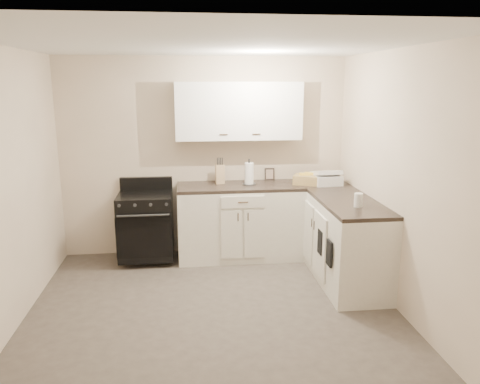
{
  "coord_description": "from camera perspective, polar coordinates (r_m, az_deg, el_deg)",
  "views": [
    {
      "loc": [
        -0.22,
        -4.13,
        2.18
      ],
      "look_at": [
        0.35,
        0.85,
        1.0
      ],
      "focal_mm": 35.0,
      "sensor_mm": 36.0,
      "label": 1
    }
  ],
  "objects": [
    {
      "name": "wicker_basket",
      "position": [
        5.9,
        8.27,
        1.5
      ],
      "size": [
        0.41,
        0.35,
        0.11
      ],
      "primitive_type": "cube",
      "rotation": [
        0.0,
        0.0,
        -0.41
      ],
      "color": "tan",
      "rests_on": "countertop_right"
    },
    {
      "name": "stove",
      "position": [
        5.89,
        -11.38,
        -4.05
      ],
      "size": [
        0.65,
        0.56,
        0.79
      ],
      "primitive_type": "cube",
      "color": "black",
      "rests_on": "floor"
    },
    {
      "name": "base_cabinets_right",
      "position": [
        5.55,
        11.93,
        -5.26
      ],
      "size": [
        0.6,
        1.9,
        0.9
      ],
      "primitive_type": "cube",
      "color": "silver",
      "rests_on": "floor"
    },
    {
      "name": "paper_towel",
      "position": [
        5.81,
        1.11,
        2.24
      ],
      "size": [
        0.14,
        0.14,
        0.27
      ],
      "primitive_type": "cylinder",
      "rotation": [
        0.0,
        0.0,
        0.28
      ],
      "color": "white",
      "rests_on": "countertop_back"
    },
    {
      "name": "ceiling",
      "position": [
        4.15,
        -3.63,
        17.59
      ],
      "size": [
        3.6,
        3.6,
        0.0
      ],
      "primitive_type": "plane",
      "color": "white",
      "rests_on": "wall_back"
    },
    {
      "name": "soap_bottle",
      "position": [
        5.8,
        1.05,
        1.67
      ],
      "size": [
        0.07,
        0.07,
        0.16
      ],
      "primitive_type": "cylinder",
      "rotation": [
        0.0,
        0.0,
        -0.39
      ],
      "color": "#3A985C",
      "rests_on": "countertop_back"
    },
    {
      "name": "base_cabinets_back",
      "position": [
        5.93,
        -0.0,
        -3.77
      ],
      "size": [
        1.55,
        0.6,
        0.9
      ],
      "primitive_type": "cube",
      "color": "silver",
      "rests_on": "floor"
    },
    {
      "name": "wall_front",
      "position": [
        2.52,
        -1.01,
        -8.45
      ],
      "size": [
        3.6,
        0.0,
        3.6
      ],
      "primitive_type": "plane",
      "rotation": [
        -1.57,
        0.0,
        0.0
      ],
      "color": "beige",
      "rests_on": "ground"
    },
    {
      "name": "countertop_back",
      "position": [
        5.81,
        -0.0,
        0.67
      ],
      "size": [
        1.55,
        0.6,
        0.04
      ],
      "primitive_type": "cube",
      "color": "black",
      "rests_on": "base_cabinets_back"
    },
    {
      "name": "glass_jar",
      "position": [
        4.92,
        14.23,
        -0.96
      ],
      "size": [
        0.1,
        0.1,
        0.14
      ],
      "primitive_type": "cylinder",
      "rotation": [
        0.0,
        0.0,
        -0.15
      ],
      "color": "silver",
      "rests_on": "countertop_right"
    },
    {
      "name": "oven_mitt_far",
      "position": [
        5.12,
        9.76,
        -6.06
      ],
      "size": [
        0.02,
        0.15,
        0.26
      ],
      "primitive_type": "cube",
      "color": "black",
      "rests_on": "base_cabinets_right"
    },
    {
      "name": "wall_right",
      "position": [
        4.7,
        19.11,
        1.04
      ],
      "size": [
        0.0,
        3.6,
        3.6
      ],
      "primitive_type": "plane",
      "rotation": [
        1.57,
        0.0,
        -1.57
      ],
      "color": "beige",
      "rests_on": "ground"
    },
    {
      "name": "floor",
      "position": [
        4.68,
        -3.17,
        -14.59
      ],
      "size": [
        3.6,
        3.6,
        0.0
      ],
      "primitive_type": "plane",
      "color": "#473F38",
      "rests_on": "ground"
    },
    {
      "name": "picture_frame",
      "position": [
        6.1,
        3.62,
        2.2
      ],
      "size": [
        0.13,
        0.04,
        0.16
      ],
      "primitive_type": "cube",
      "rotation": [
        -0.14,
        0.0,
        -0.03
      ],
      "color": "black",
      "rests_on": "countertop_back"
    },
    {
      "name": "countertop_right",
      "position": [
        5.42,
        12.16,
        -0.54
      ],
      "size": [
        0.6,
        1.9,
        0.04
      ],
      "primitive_type": "cube",
      "color": "black",
      "rests_on": "base_cabinets_right"
    },
    {
      "name": "upper_cabinets",
      "position": [
        5.83,
        -0.17,
        9.85
      ],
      "size": [
        1.55,
        0.3,
        0.7
      ],
      "primitive_type": "cube",
      "color": "white",
      "rests_on": "wall_back"
    },
    {
      "name": "wall_back",
      "position": [
        6.01,
        -4.37,
        4.26
      ],
      "size": [
        3.6,
        0.0,
        3.6
      ],
      "primitive_type": "plane",
      "rotation": [
        1.57,
        0.0,
        0.0
      ],
      "color": "beige",
      "rests_on": "ground"
    },
    {
      "name": "knife_block",
      "position": [
        5.88,
        -2.45,
        2.19
      ],
      "size": [
        0.12,
        0.11,
        0.24
      ],
      "primitive_type": "cube",
      "rotation": [
        0.0,
        0.0,
        0.08
      ],
      "color": "tan",
      "rests_on": "countertop_back"
    },
    {
      "name": "oven_mitt_near",
      "position": [
        4.83,
        10.82,
        -7.33
      ],
      "size": [
        0.02,
        0.15,
        0.26
      ],
      "primitive_type": "cube",
      "color": "black",
      "rests_on": "base_cabinets_right"
    },
    {
      "name": "countertop_grill",
      "position": [
        5.93,
        10.49,
        1.48
      ],
      "size": [
        0.35,
        0.33,
        0.12
      ],
      "primitive_type": "cube",
      "rotation": [
        0.0,
        0.0,
        0.09
      ],
      "color": "white",
      "rests_on": "countertop_right"
    },
    {
      "name": "wall_left",
      "position": [
        4.52,
        -26.8,
        -0.12
      ],
      "size": [
        0.0,
        3.6,
        3.6
      ],
      "primitive_type": "plane",
      "rotation": [
        1.57,
        0.0,
        1.57
      ],
      "color": "beige",
      "rests_on": "ground"
    }
  ]
}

